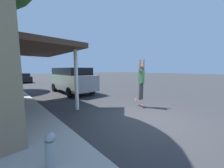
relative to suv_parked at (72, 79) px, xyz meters
The scene contains 7 objects.
ground_plane 7.36m from the suv_parked, 92.18° to the right, with size 120.00×120.00×0.00m, color #333335.
sidewalk 4.22m from the suv_parked, 161.80° to the right, with size 1.80×80.00×0.10m.
suv_parked is the anchor object (origin of this frame).
car_down_street 12.73m from the suv_parked, 98.00° to the left, with size 1.86×4.24×1.36m.
skateboarder 6.33m from the suv_parked, 82.77° to the right, with size 0.41×0.23×2.02m.
skateboard 6.30m from the suv_parked, 82.06° to the right, with size 0.36×0.70×0.40m.
fire_hydrant 8.49m from the suv_parked, 117.42° to the right, with size 0.20×0.20×0.69m.
Camera 1 is at (-4.24, -2.59, 1.93)m, focal length 20.00 mm.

